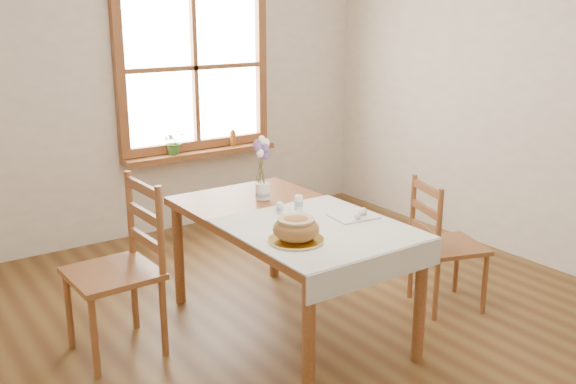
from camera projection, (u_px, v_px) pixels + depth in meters
The scene contains 18 objects.
ground at pixel (317, 348), 3.84m from camera, with size 5.00×5.00×0.00m, color brown.
room_walls at pixel (321, 58), 3.37m from camera, with size 4.60×5.10×2.65m.
window at pixel (194, 68), 5.66m from camera, with size 1.46×0.08×1.46m.
window_sill at pixel (201, 153), 5.81m from camera, with size 1.46×0.20×0.05m.
dining_table at pixel (288, 229), 3.89m from camera, with size 0.90×1.60×0.75m.
table_linen at pixel (319, 229), 3.63m from camera, with size 0.91×0.99×0.01m, color silver.
chair_left at pixel (112, 271), 3.66m from camera, with size 0.48×0.50×1.03m, color brown, non-canonical shape.
chair_right at pixel (449, 244), 4.27m from camera, with size 0.42×0.43×0.89m, color brown, non-canonical shape.
bread_plate at pixel (296, 240), 3.41m from camera, with size 0.29×0.29×0.02m, color white.
bread_loaf at pixel (296, 227), 3.39m from camera, with size 0.25×0.25×0.14m, color #AB743C.
egg_napkin at pixel (353, 216), 3.81m from camera, with size 0.26×0.22×0.01m, color silver.
eggs at pixel (353, 212), 3.81m from camera, with size 0.20×0.18×0.04m, color silver, non-canonical shape.
salt_shaker at pixel (280, 208), 3.86m from camera, with size 0.04×0.04×0.08m, color white.
pepper_shaker at pixel (299, 202), 3.93m from camera, with size 0.05×0.05×0.10m, color white.
flower_vase at pixel (263, 192), 4.17m from camera, with size 0.10×0.10×0.11m, color white.
lavender_bouquet at pixel (262, 161), 4.11m from camera, with size 0.17×0.17×0.32m, color #705394, non-canonical shape.
potted_plant at pixel (174, 145), 5.64m from camera, with size 0.20×0.22×0.17m, color #3E732E.
amber_bottle at pixel (233, 138), 5.97m from camera, with size 0.06×0.06×0.16m, color #A4671E.
Camera 1 is at (-2.10, -2.72, 1.96)m, focal length 40.00 mm.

